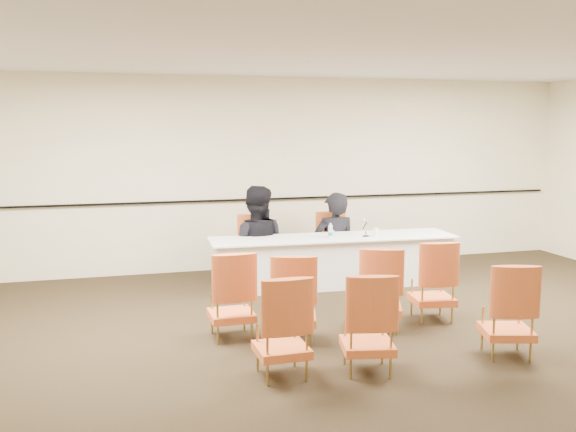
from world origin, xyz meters
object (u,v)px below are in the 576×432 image
object	(u,v)px
panelist_second	(256,251)
aud_chair_front_mid	(380,288)
aud_chair_front_right	(432,280)
aud_chair_back_mid	(368,322)
aud_chair_extra	(231,294)
panelist_main_chair	(334,245)
aud_chair_front_left	(294,297)
coffee_cup	(376,232)
panelist_main	(334,253)
microphone	(366,228)
aud_chair_back_left	(282,325)
aud_chair_back_right	(507,309)
water_bottle	(330,231)
panel_table	(333,261)
panelist_second_chair	(256,248)
drinking_glass	(332,234)

from	to	relation	value
panelist_second	aud_chair_front_mid	distance (m)	2.74
aud_chair_front_right	aud_chair_back_mid	world-z (taller)	same
aud_chair_front_mid	aud_chair_extra	world-z (taller)	same
panelist_main_chair	aud_chair_front_left	bearing A→B (deg)	-115.10
panelist_main_chair	coffee_cup	world-z (taller)	panelist_main_chair
panelist_main	microphone	xyz separation A→B (m)	(0.23, -0.65, 0.47)
aud_chair_front_right	aud_chair_back_left	xyz separation A→B (m)	(-2.13, -1.16, 0.00)
panelist_main_chair	aud_chair_back_mid	world-z (taller)	same
panelist_second	aud_chair_back_right	xyz separation A→B (m)	(1.67, -3.71, 0.04)
water_bottle	aud_chair_extra	distance (m)	2.50
aud_chair_back_right	panel_table	bearing A→B (deg)	118.75
panelist_main_chair	panelist_second_chair	distance (m)	1.20
aud_chair_back_right	aud_chair_extra	distance (m)	2.81
panelist_second	aud_chair_back_right	distance (m)	4.07
drinking_glass	aud_chair_back_right	distance (m)	3.19
coffee_cup	aud_chair_back_left	xyz separation A→B (m)	(-2.15, -2.85, -0.28)
panelist_second_chair	water_bottle	xyz separation A→B (m)	(0.92, -0.67, 0.33)
coffee_cup	panelist_second	bearing A→B (deg)	154.41
panelist_main	aud_chair_front_right	bearing A→B (deg)	97.52
aud_chair_front_left	aud_chair_front_right	xyz separation A→B (m)	(1.76, 0.28, 0.00)
aud_chair_front_mid	aud_chair_extra	bearing A→B (deg)	-165.15
panelist_second	panel_table	bearing A→B (deg)	168.20
aud_chair_front_mid	aud_chair_back_right	bearing A→B (deg)	-30.44
panelist_main_chair	microphone	xyz separation A→B (m)	(0.23, -0.65, 0.35)
aud_chair_back_left	panel_table	bearing A→B (deg)	61.44
drinking_glass	panel_table	bearing A→B (deg)	46.79
panelist_main	aud_chair_back_mid	world-z (taller)	panelist_main
water_bottle	aud_chair_back_right	bearing A→B (deg)	-76.00
coffee_cup	aud_chair_back_left	world-z (taller)	aud_chair_back_left
panelist_main	aud_chair_back_left	distance (m)	3.97
drinking_glass	aud_chair_front_right	distance (m)	1.94
panelist_second	water_bottle	xyz separation A→B (m)	(0.92, -0.67, 0.36)
panelist_second	aud_chair_front_left	distance (m)	2.73
panelist_second_chair	aud_chair_extra	xyz separation A→B (m)	(-0.83, -2.43, 0.00)
panelist_main	water_bottle	world-z (taller)	panelist_main
panelist_main	coffee_cup	bearing A→B (deg)	117.47
water_bottle	coffee_cup	bearing A→B (deg)	-7.14
drinking_glass	aud_chair_front_mid	xyz separation A→B (m)	(-0.15, -2.00, -0.27)
aud_chair_front_left	aud_chair_back_right	distance (m)	2.13
coffee_cup	aud_chair_back_left	size ratio (longest dim) A/B	0.13
microphone	aud_chair_front_mid	size ratio (longest dim) A/B	0.26
panelist_main_chair	aud_chair_extra	distance (m)	3.12
panel_table	aud_chair_front_right	distance (m)	1.95
coffee_cup	aud_chair_front_right	distance (m)	1.72
panelist_main_chair	aud_chair_front_mid	bearing A→B (deg)	-95.72
coffee_cup	aud_chair_extra	xyz separation A→B (m)	(-2.39, -1.68, -0.28)
panelist_main	aud_chair_front_mid	world-z (taller)	panelist_main
microphone	aud_chair_back_left	world-z (taller)	aud_chair_back_left
panelist_main_chair	aud_chair_back_left	world-z (taller)	same
panelist_second	aud_chair_front_right	distance (m)	2.89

